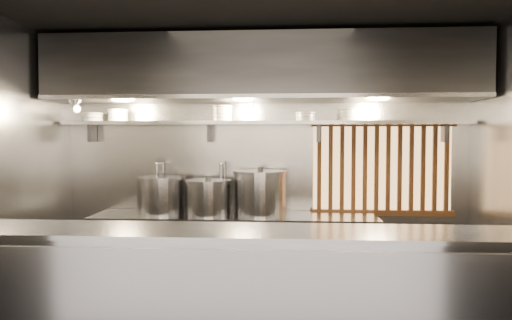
# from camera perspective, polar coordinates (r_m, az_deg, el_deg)

# --- Properties ---
(ceiling) EXTENTS (4.50, 4.50, 0.00)m
(ceiling) POSITION_cam_1_polar(r_m,az_deg,el_deg) (4.26, -0.20, 17.29)
(ceiling) COLOR black
(ceiling) RESTS_ON wall_back
(wall_back) EXTENTS (4.50, 0.00, 4.50)m
(wall_back) POSITION_cam_1_polar(r_m,az_deg,el_deg) (5.62, 0.95, -0.67)
(wall_back) COLOR gray
(wall_back) RESTS_ON floor
(serving_counter) EXTENTS (4.50, 0.56, 1.13)m
(serving_counter) POSITION_cam_1_polar(r_m,az_deg,el_deg) (3.37, -1.49, -17.45)
(serving_counter) COLOR #98989D
(serving_counter) RESTS_ON floor
(cooking_bench) EXTENTS (3.00, 0.70, 0.90)m
(cooking_bench) POSITION_cam_1_polar(r_m,az_deg,el_deg) (5.42, -2.50, -10.95)
(cooking_bench) COLOR #98989D
(cooking_bench) RESTS_ON floor
(bowl_shelf) EXTENTS (4.40, 0.34, 0.04)m
(bowl_shelf) POSITION_cam_1_polar(r_m,az_deg,el_deg) (5.44, 0.85, 4.28)
(bowl_shelf) COLOR #98989D
(bowl_shelf) RESTS_ON wall_back
(exhaust_hood) EXTENTS (4.40, 0.81, 0.65)m
(exhaust_hood) POSITION_cam_1_polar(r_m,az_deg,el_deg) (5.26, 0.72, 10.28)
(exhaust_hood) COLOR #2D2D30
(exhaust_hood) RESTS_ON ceiling
(wood_screen) EXTENTS (1.56, 0.09, 1.04)m
(wood_screen) POSITION_cam_1_polar(r_m,az_deg,el_deg) (5.66, 14.19, -0.93)
(wood_screen) COLOR #F1B46C
(wood_screen) RESTS_ON wall_back
(faucet_left) EXTENTS (0.04, 0.30, 0.50)m
(faucet_left) POSITION_cam_1_polar(r_m,az_deg,el_deg) (5.68, -10.79, -1.63)
(faucet_left) COLOR silver
(faucet_left) RESTS_ON wall_back
(faucet_right) EXTENTS (0.04, 0.30, 0.50)m
(faucet_right) POSITION_cam_1_polar(r_m,az_deg,el_deg) (5.54, -3.78, -1.69)
(faucet_right) COLOR silver
(faucet_right) RESTS_ON wall_back
(heat_lamp) EXTENTS (0.25, 0.35, 0.20)m
(heat_lamp) POSITION_cam_1_polar(r_m,az_deg,el_deg) (5.44, -19.96, 6.10)
(heat_lamp) COLOR #98989D
(heat_lamp) RESTS_ON exhaust_hood
(pendant_bulb) EXTENTS (0.09, 0.09, 0.19)m
(pendant_bulb) POSITION_cam_1_polar(r_m,az_deg,el_deg) (5.33, -0.30, 5.19)
(pendant_bulb) COLOR #2D2D30
(pendant_bulb) RESTS_ON exhaust_hood
(stock_pot_left) EXTENTS (0.71, 0.71, 0.44)m
(stock_pot_left) POSITION_cam_1_polar(r_m,az_deg,el_deg) (5.48, -10.79, -3.94)
(stock_pot_left) COLOR #98989D
(stock_pot_left) RESTS_ON cooking_bench
(stock_pot_mid) EXTENTS (0.50, 0.50, 0.41)m
(stock_pot_mid) POSITION_cam_1_polar(r_m,az_deg,el_deg) (5.30, -5.48, -4.26)
(stock_pot_mid) COLOR #98989D
(stock_pot_mid) RESTS_ON cooking_bench
(stock_pot_right) EXTENTS (0.77, 0.77, 0.51)m
(stock_pot_right) POSITION_cam_1_polar(r_m,az_deg,el_deg) (5.31, 0.51, -3.73)
(stock_pot_right) COLOR #98989D
(stock_pot_right) RESTS_ON cooking_bench
(bowl_stack_0) EXTENTS (0.24, 0.24, 0.09)m
(bowl_stack_0) POSITION_cam_1_polar(r_m,az_deg,el_deg) (5.87, -18.16, 4.68)
(bowl_stack_0) COLOR white
(bowl_stack_0) RESTS_ON bowl_shelf
(bowl_stack_1) EXTENTS (0.23, 0.23, 0.13)m
(bowl_stack_1) POSITION_cam_1_polar(r_m,az_deg,el_deg) (5.76, -15.50, 4.94)
(bowl_stack_1) COLOR white
(bowl_stack_1) RESTS_ON bowl_shelf
(bowl_stack_2) EXTENTS (0.22, 0.22, 0.17)m
(bowl_stack_2) POSITION_cam_1_polar(r_m,az_deg,el_deg) (5.49, -3.87, 5.35)
(bowl_stack_2) COLOR white
(bowl_stack_2) RESTS_ON bowl_shelf
(bowl_stack_3) EXTENTS (0.22, 0.22, 0.09)m
(bowl_stack_3) POSITION_cam_1_polar(r_m,az_deg,el_deg) (5.43, 5.70, 4.97)
(bowl_stack_3) COLOR white
(bowl_stack_3) RESTS_ON bowl_shelf
(bowl_stack_4) EXTENTS (0.22, 0.22, 0.13)m
(bowl_stack_4) POSITION_cam_1_polar(r_m,az_deg,el_deg) (5.47, 10.56, 5.13)
(bowl_stack_4) COLOR white
(bowl_stack_4) RESTS_ON bowl_shelf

